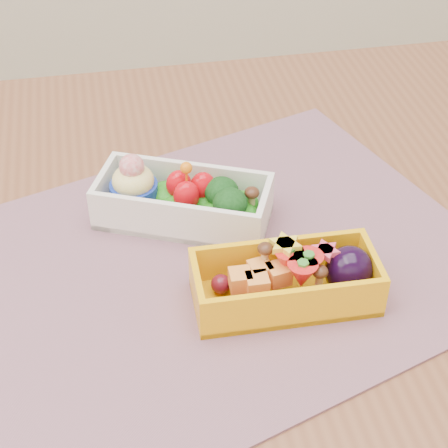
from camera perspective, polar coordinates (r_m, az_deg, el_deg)
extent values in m
cube|color=brown|center=(0.64, 3.13, -5.50)|extent=(1.20, 0.80, 0.04)
cube|color=#845B61|center=(0.64, -0.57, -3.04)|extent=(0.53, 0.47, 0.00)
cube|color=white|center=(0.67, -3.16, 1.76)|extent=(0.17, 0.13, 0.04)
ellipsoid|color=green|center=(0.68, -3.14, 1.36)|extent=(0.16, 0.11, 0.02)
cylinder|color=#1631A7|center=(0.69, -6.89, 2.15)|extent=(0.04, 0.04, 0.03)
sphere|color=red|center=(0.67, -7.10, 4.41)|extent=(0.02, 0.02, 0.02)
ellipsoid|color=red|center=(0.67, -3.48, 3.02)|extent=(0.02, 0.02, 0.03)
ellipsoid|color=red|center=(0.66, -2.90, 2.17)|extent=(0.02, 0.02, 0.03)
ellipsoid|color=red|center=(0.67, -1.63, 2.87)|extent=(0.02, 0.02, 0.03)
sphere|color=orange|center=(0.65, -2.92, 4.33)|extent=(0.01, 0.01, 0.01)
ellipsoid|color=black|center=(0.66, -0.18, 2.48)|extent=(0.03, 0.03, 0.03)
ellipsoid|color=black|center=(0.65, 0.48, 1.60)|extent=(0.03, 0.03, 0.03)
ellipsoid|color=#3F2111|center=(0.66, 2.15, 2.42)|extent=(0.01, 0.01, 0.01)
cube|color=#F7AE0C|center=(0.60, 4.74, -4.46)|extent=(0.15, 0.07, 0.04)
ellipsoid|color=#59101E|center=(0.59, 1.94, -5.49)|extent=(0.08, 0.04, 0.02)
cube|color=orange|center=(0.59, 2.66, -4.08)|extent=(0.04, 0.03, 0.02)
cone|color=red|center=(0.59, 4.94, -2.91)|extent=(0.02, 0.02, 0.02)
cone|color=red|center=(0.59, 6.44, -3.30)|extent=(0.02, 0.02, 0.02)
cone|color=red|center=(0.58, 6.00, -3.95)|extent=(0.02, 0.02, 0.02)
cylinder|color=yellow|center=(0.59, 4.73, -1.59)|extent=(0.03, 0.03, 0.01)
cylinder|color=#E53F5B|center=(0.59, 7.79, -2.06)|extent=(0.02, 0.02, 0.01)
ellipsoid|color=#3F2111|center=(0.60, 3.15, -2.91)|extent=(0.01, 0.01, 0.01)
ellipsoid|color=#3F2111|center=(0.59, 7.33, -4.15)|extent=(0.01, 0.01, 0.01)
ellipsoid|color=black|center=(0.61, 9.56, -3.51)|extent=(0.04, 0.04, 0.04)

